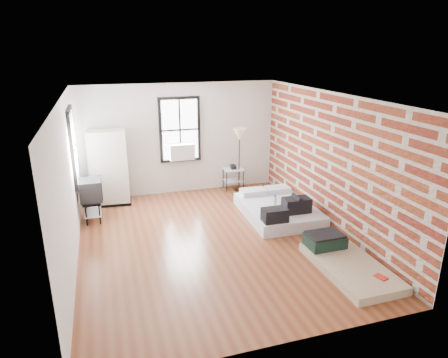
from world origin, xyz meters
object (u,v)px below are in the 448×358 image
object	(u,v)px
mattress_bare	(344,260)
wardrobe	(109,168)
side_table	(233,173)
tv_stand	(91,192)
mattress_main	(278,209)
floor_lamp	(239,137)

from	to	relation	value
mattress_bare	wardrobe	bearing A→B (deg)	131.01
side_table	tv_stand	xyz separation A→B (m)	(-3.55, -0.96, 0.20)
tv_stand	wardrobe	bearing A→B (deg)	64.33
wardrobe	tv_stand	xyz separation A→B (m)	(-0.42, -0.89, -0.24)
mattress_main	side_table	distance (m)	2.04
mattress_main	mattress_bare	bearing A→B (deg)	-84.21
mattress_main	floor_lamp	world-z (taller)	floor_lamp
mattress_main	side_table	world-z (taller)	side_table
mattress_bare	wardrobe	world-z (taller)	wardrobe
mattress_bare	side_table	xyz separation A→B (m)	(-0.59, 4.29, 0.34)
mattress_main	tv_stand	distance (m)	4.12
mattress_bare	floor_lamp	size ratio (longest dim) A/B	1.11
mattress_main	mattress_bare	xyz separation A→B (m)	(0.18, -2.32, -0.06)
mattress_main	floor_lamp	distance (m)	2.30
side_table	mattress_bare	bearing A→B (deg)	-82.20
mattress_bare	tv_stand	xyz separation A→B (m)	(-4.14, 3.33, 0.54)
tv_stand	floor_lamp	bearing A→B (deg)	13.17
wardrobe	tv_stand	world-z (taller)	wardrobe
mattress_main	mattress_bare	world-z (taller)	mattress_main
mattress_main	floor_lamp	bearing A→B (deg)	99.27
mattress_main	mattress_bare	size ratio (longest dim) A/B	1.10
side_table	floor_lamp	xyz separation A→B (m)	(0.14, -0.07, 0.97)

